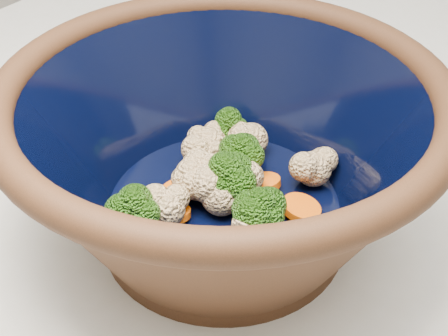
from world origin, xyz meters
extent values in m
cylinder|color=black|center=(-0.07, -0.03, 0.91)|extent=(0.20, 0.20, 0.01)
torus|color=black|center=(-0.07, -0.03, 1.04)|extent=(0.34, 0.34, 0.02)
cylinder|color=black|center=(-0.07, -0.03, 0.93)|extent=(0.19, 0.19, 0.00)
cylinder|color=#608442|center=(-0.02, -0.04, 0.94)|extent=(0.01, 0.01, 0.02)
ellipsoid|color=#356413|center=(-0.02, -0.04, 0.96)|extent=(0.04, 0.04, 0.03)
cylinder|color=#608442|center=(-0.07, -0.03, 0.94)|extent=(0.01, 0.01, 0.02)
ellipsoid|color=#356413|center=(-0.07, -0.03, 0.97)|extent=(0.04, 0.04, 0.04)
cylinder|color=#608442|center=(-0.10, -0.10, 0.94)|extent=(0.01, 0.01, 0.02)
ellipsoid|color=#356413|center=(-0.10, -0.10, 0.96)|extent=(0.04, 0.04, 0.03)
cylinder|color=#608442|center=(-0.08, 0.01, 0.94)|extent=(0.01, 0.01, 0.02)
ellipsoid|color=#356413|center=(-0.08, 0.01, 0.96)|extent=(0.04, 0.04, 0.03)
cylinder|color=#608442|center=(-0.11, 0.04, 0.94)|extent=(0.01, 0.01, 0.02)
ellipsoid|color=#356413|center=(-0.11, 0.04, 0.96)|extent=(0.03, 0.03, 0.03)
cylinder|color=#608442|center=(-0.06, -0.03, 0.94)|extent=(0.01, 0.01, 0.02)
ellipsoid|color=#356413|center=(-0.06, -0.03, 0.97)|extent=(0.04, 0.04, 0.03)
sphere|color=beige|center=(-0.09, 0.04, 0.95)|extent=(0.03, 0.03, 0.03)
sphere|color=beige|center=(-0.09, -0.07, 0.95)|extent=(0.03, 0.03, 0.03)
sphere|color=beige|center=(-0.09, -0.03, 0.95)|extent=(0.03, 0.03, 0.03)
sphere|color=beige|center=(-0.02, 0.04, 0.95)|extent=(0.03, 0.03, 0.03)
sphere|color=beige|center=(-0.06, -0.04, 0.95)|extent=(0.03, 0.03, 0.03)
sphere|color=beige|center=(-0.11, 0.02, 0.95)|extent=(0.03, 0.03, 0.03)
sphere|color=beige|center=(-0.02, -0.07, 0.95)|extent=(0.03, 0.03, 0.03)
sphere|color=beige|center=(-0.08, -0.03, 0.95)|extent=(0.03, 0.03, 0.03)
sphere|color=beige|center=(-0.09, -0.03, 0.95)|extent=(0.03, 0.03, 0.03)
sphere|color=beige|center=(-0.11, 0.01, 0.95)|extent=(0.03, 0.03, 0.03)
sphere|color=beige|center=(-0.07, -0.01, 0.95)|extent=(0.03, 0.03, 0.03)
cylinder|color=#D35B09|center=(-0.05, 0.01, 0.94)|extent=(0.03, 0.03, 0.01)
cylinder|color=#D35B09|center=(-0.11, -0.06, 0.94)|extent=(0.03, 0.03, 0.01)
cylinder|color=#D35B09|center=(-0.11, -0.04, 0.94)|extent=(0.03, 0.03, 0.01)
cylinder|color=#D35B09|center=(-0.09, -0.07, 0.94)|extent=(0.03, 0.03, 0.01)
cylinder|color=#D35B09|center=(-0.11, 0.03, 0.94)|extent=(0.03, 0.03, 0.01)
cylinder|color=#D35B09|center=(-0.02, -0.04, 0.94)|extent=(0.03, 0.03, 0.01)
cylinder|color=#D35B09|center=(-0.01, 0.00, 0.94)|extent=(0.03, 0.03, 0.01)
camera|label=1|loc=(0.15, -0.35, 1.27)|focal=50.00mm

